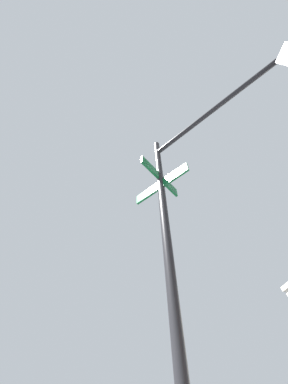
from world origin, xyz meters
TOP-DOWN VIEW (x-y plane):
  - traffic_signal_near at (-6.31, -6.63)m, footprint 2.67×2.30m

SIDE VIEW (x-z plane):
  - traffic_signal_near at x=-6.31m, z-range 1.11..6.48m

